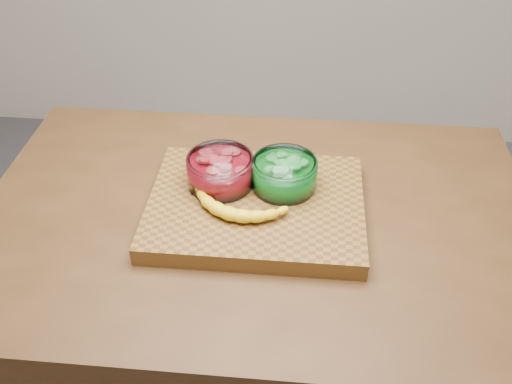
{
  "coord_description": "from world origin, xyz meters",
  "views": [
    {
      "loc": [
        0.09,
        -0.92,
        1.7
      ],
      "look_at": [
        0.0,
        0.0,
        0.96
      ],
      "focal_mm": 40.0,
      "sensor_mm": 36.0,
      "label": 1
    }
  ],
  "objects": [
    {
      "name": "counter",
      "position": [
        0.0,
        0.0,
        0.45
      ],
      "size": [
        1.2,
        0.8,
        0.9
      ],
      "primitive_type": "cube",
      "color": "#482C15",
      "rests_on": "ground"
    },
    {
      "name": "cutting_board",
      "position": [
        0.0,
        0.0,
        0.92
      ],
      "size": [
        0.45,
        0.35,
        0.04
      ],
      "primitive_type": "cube",
      "color": "brown",
      "rests_on": "counter"
    },
    {
      "name": "banana",
      "position": [
        -0.03,
        -0.03,
        0.96
      ],
      "size": [
        0.23,
        0.14,
        0.03
      ],
      "primitive_type": null,
      "color": "yellow",
      "rests_on": "cutting_board"
    },
    {
      "name": "bowl_green",
      "position": [
        0.06,
        0.05,
        0.97
      ],
      "size": [
        0.14,
        0.14,
        0.06
      ],
      "color": "white",
      "rests_on": "cutting_board"
    },
    {
      "name": "bowl_red",
      "position": [
        -0.08,
        0.05,
        0.97
      ],
      "size": [
        0.14,
        0.14,
        0.07
      ],
      "color": "white",
      "rests_on": "cutting_board"
    }
  ]
}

